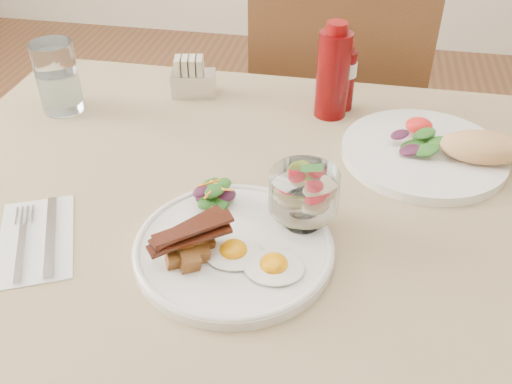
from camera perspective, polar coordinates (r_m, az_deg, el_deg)
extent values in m
cylinder|color=brown|center=(1.56, -15.74, -1.92)|extent=(0.06, 0.06, 0.71)
cube|color=brown|center=(0.91, 5.47, -2.31)|extent=(1.30, 0.85, 0.04)
cube|color=tan|center=(0.89, 5.55, -1.27)|extent=(1.33, 0.88, 0.00)
cylinder|color=brown|center=(1.68, 0.59, -2.77)|extent=(0.04, 0.04, 0.45)
cylinder|color=brown|center=(1.67, 12.85, -4.19)|extent=(0.04, 0.04, 0.45)
cylinder|color=brown|center=(1.97, 2.49, 3.84)|extent=(0.04, 0.04, 0.45)
cylinder|color=brown|center=(1.96, 12.95, 2.66)|extent=(0.04, 0.04, 0.45)
cube|color=brown|center=(1.68, 7.88, 6.72)|extent=(0.42, 0.42, 0.03)
cube|color=brown|center=(1.39, 8.02, 11.00)|extent=(0.42, 0.03, 0.46)
cylinder|color=white|center=(0.80, -2.23, -5.70)|extent=(0.28, 0.28, 0.02)
ellipsoid|color=white|center=(0.76, 1.78, -7.45)|extent=(0.10, 0.10, 0.01)
ellipsoid|color=orange|center=(0.75, 1.79, -7.17)|extent=(0.04, 0.04, 0.02)
ellipsoid|color=white|center=(0.78, -2.27, -6.05)|extent=(0.10, 0.10, 0.01)
ellipsoid|color=orange|center=(0.77, -2.27, -5.78)|extent=(0.04, 0.04, 0.02)
cube|color=brown|center=(0.78, -7.22, -5.47)|extent=(0.03, 0.03, 0.02)
cube|color=brown|center=(0.77, -5.74, -6.06)|extent=(0.03, 0.03, 0.02)
cube|color=brown|center=(0.77, -8.16, -6.68)|extent=(0.02, 0.02, 0.02)
cube|color=brown|center=(0.78, -5.12, -5.06)|extent=(0.03, 0.03, 0.02)
cube|color=brown|center=(0.76, -6.64, -6.85)|extent=(0.03, 0.03, 0.02)
cube|color=brown|center=(0.79, -8.30, -5.36)|extent=(0.02, 0.02, 0.02)
cube|color=brown|center=(0.77, -6.21, -4.71)|extent=(0.03, 0.03, 0.02)
cube|color=brown|center=(0.76, -7.22, -5.16)|extent=(0.02, 0.02, 0.02)
cube|color=#4A1A0C|center=(0.76, -6.93, -4.51)|extent=(0.10, 0.09, 0.01)
cube|color=#4A1A0C|center=(0.75, -6.49, -4.56)|extent=(0.10, 0.08, 0.01)
cube|color=#4A1A0C|center=(0.76, -6.83, -3.59)|extent=(0.09, 0.09, 0.01)
cube|color=#4A1A0C|center=(0.75, -6.32, -3.62)|extent=(0.10, 0.08, 0.01)
ellipsoid|color=#1D4A13|center=(0.86, -4.18, -1.05)|extent=(0.04, 0.03, 0.01)
ellipsoid|color=#1D4A13|center=(0.87, -3.05, -0.46)|extent=(0.04, 0.03, 0.01)
ellipsoid|color=#3C132A|center=(0.87, -5.19, -0.37)|extent=(0.03, 0.03, 0.01)
ellipsoid|color=#1D4A13|center=(0.84, -3.83, -1.36)|extent=(0.04, 0.03, 0.01)
ellipsoid|color=#1D4A13|center=(0.85, -4.86, -0.98)|extent=(0.04, 0.03, 0.01)
ellipsoid|color=#3C132A|center=(0.85, -2.94, -0.43)|extent=(0.03, 0.03, 0.01)
ellipsoid|color=#1D4A13|center=(0.87, -4.47, 0.68)|extent=(0.04, 0.03, 0.01)
ellipsoid|color=#1D4A13|center=(0.86, -3.47, 0.74)|extent=(0.03, 0.03, 0.01)
ellipsoid|color=#3C132A|center=(0.85, -5.53, 0.07)|extent=(0.03, 0.02, 0.01)
ellipsoid|color=#1D4A13|center=(0.84, -4.14, 0.12)|extent=(0.04, 0.03, 0.01)
ellipsoid|color=#1D4A13|center=(0.85, -3.36, 0.69)|extent=(0.03, 0.03, 0.01)
cylinder|color=orange|center=(0.85, -3.88, 0.69)|extent=(0.03, 0.03, 0.01)
cylinder|color=orange|center=(0.85, -4.77, 0.89)|extent=(0.03, 0.02, 0.01)
cylinder|color=orange|center=(0.84, -3.49, 0.31)|extent=(0.04, 0.01, 0.01)
cylinder|color=orange|center=(0.84, -4.53, 0.13)|extent=(0.01, 0.04, 0.01)
cylinder|color=white|center=(0.83, 4.64, -2.67)|extent=(0.05, 0.05, 0.01)
cylinder|color=white|center=(0.82, 4.69, -1.94)|extent=(0.02, 0.02, 0.02)
cylinder|color=white|center=(0.80, 4.82, 0.08)|extent=(0.10, 0.10, 0.06)
cylinder|color=beige|center=(0.82, 4.17, 0.05)|extent=(0.03, 0.03, 0.01)
cylinder|color=beige|center=(0.79, 5.63, -0.90)|extent=(0.03, 0.03, 0.01)
cylinder|color=beige|center=(0.81, 5.48, 0.58)|extent=(0.03, 0.03, 0.01)
cylinder|color=#8EC03A|center=(0.80, 4.54, 1.73)|extent=(0.04, 0.04, 0.01)
cone|color=red|center=(0.77, 5.46, 0.55)|extent=(0.03, 0.03, 0.03)
cone|color=red|center=(0.79, 3.72, 1.69)|extent=(0.03, 0.03, 0.03)
cone|color=red|center=(0.79, 5.70, 2.30)|extent=(0.03, 0.03, 0.03)
ellipsoid|color=#317D2D|center=(0.77, 5.28, 2.40)|extent=(0.02, 0.01, 0.00)
ellipsoid|color=#317D2D|center=(0.77, 5.97, 2.43)|extent=(0.02, 0.01, 0.00)
cylinder|color=white|center=(1.03, 16.40, 3.78)|extent=(0.28, 0.28, 0.02)
ellipsoid|color=#1D4A13|center=(1.02, 15.37, 4.42)|extent=(0.05, 0.04, 0.01)
ellipsoid|color=#1D4A13|center=(1.05, 16.42, 5.32)|extent=(0.04, 0.04, 0.01)
ellipsoid|color=#3C132A|center=(1.00, 15.13, 4.08)|extent=(0.04, 0.03, 0.01)
ellipsoid|color=#1D4A13|center=(1.00, 16.74, 4.06)|extent=(0.05, 0.04, 0.01)
ellipsoid|color=#1D4A13|center=(1.02, 17.68, 4.81)|extent=(0.04, 0.03, 0.01)
ellipsoid|color=#3C132A|center=(1.02, 14.19, 5.59)|extent=(0.04, 0.03, 0.01)
ellipsoid|color=#1D4A13|center=(1.03, 16.54, 5.64)|extent=(0.04, 0.03, 0.01)
ellipsoid|color=red|center=(1.06, 15.93, 6.16)|extent=(0.05, 0.04, 0.03)
ellipsoid|color=tan|center=(1.02, 21.71, 4.31)|extent=(0.15, 0.10, 0.05)
cylinder|color=#540406|center=(1.10, 7.69, 11.49)|extent=(0.08, 0.08, 0.16)
cylinder|color=#740607|center=(1.06, 8.10, 15.96)|extent=(0.05, 0.05, 0.02)
cylinder|color=#540406|center=(1.13, 8.92, 10.95)|extent=(0.04, 0.04, 0.12)
cylinder|color=beige|center=(1.12, 9.04, 12.09)|extent=(0.04, 0.04, 0.03)
cylinder|color=#740607|center=(1.11, 9.27, 14.19)|extent=(0.02, 0.02, 0.02)
cube|color=#BBBCC0|center=(1.19, -6.23, 10.71)|extent=(0.10, 0.07, 0.05)
cube|color=tan|center=(1.19, -7.79, 11.95)|extent=(0.02, 0.04, 0.05)
cube|color=tan|center=(1.18, -7.06, 11.98)|extent=(0.02, 0.04, 0.05)
cube|color=tan|center=(1.18, -6.33, 12.00)|extent=(0.02, 0.04, 0.05)
cube|color=tan|center=(1.18, -5.60, 12.02)|extent=(0.02, 0.04, 0.05)
cylinder|color=white|center=(1.18, -19.24, 10.78)|extent=(0.08, 0.08, 0.14)
cylinder|color=silver|center=(1.19, -18.96, 9.56)|extent=(0.07, 0.07, 0.08)
cube|color=silver|center=(0.88, -21.13, -4.41)|extent=(0.17, 0.21, 0.00)
cube|color=#BBBCC0|center=(0.88, -19.87, -4.05)|extent=(0.09, 0.17, 0.00)
cube|color=#BBBCC0|center=(0.86, -22.51, -5.60)|extent=(0.06, 0.11, 0.00)
cube|color=#BBBCC0|center=(0.93, -22.80, -2.24)|extent=(0.02, 0.04, 0.00)
cube|color=#BBBCC0|center=(0.93, -22.35, -2.18)|extent=(0.02, 0.04, 0.00)
cube|color=#BBBCC0|center=(0.93, -21.90, -2.11)|extent=(0.02, 0.04, 0.00)
cube|color=#BBBCC0|center=(0.93, -21.45, -2.05)|extent=(0.02, 0.04, 0.00)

